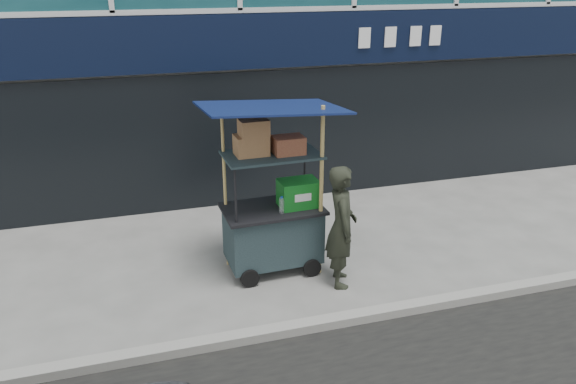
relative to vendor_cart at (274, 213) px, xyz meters
name	(u,v)px	position (x,y,z in m)	size (l,w,h in m)	color
ground	(314,319)	(0.14, -1.36, -0.87)	(80.00, 80.00, 0.00)	#60605C
curb	(320,324)	(0.14, -1.56, -0.81)	(80.00, 0.18, 0.12)	gray
vendor_cart	(274,213)	(0.00, 0.00, 0.00)	(1.88, 1.35, 2.47)	#182629
vendor_man	(341,226)	(0.76, -0.63, -0.02)	(0.62, 0.41, 1.70)	black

